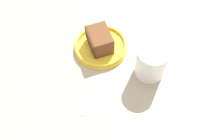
% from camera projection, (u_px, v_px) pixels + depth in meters
% --- Properties ---
extents(ground_plane, '(1.35, 1.35, 0.02)m').
position_uv_depth(ground_plane, '(86.00, 63.00, 0.74)').
color(ground_plane, tan).
extents(small_plate, '(0.17, 0.17, 0.02)m').
position_uv_depth(small_plate, '(101.00, 46.00, 0.75)').
color(small_plate, yellow).
rests_on(small_plate, ground_plane).
extents(cake_slice, '(0.08, 0.10, 0.06)m').
position_uv_depth(cake_slice, '(100.00, 40.00, 0.72)').
color(cake_slice, '#472814').
rests_on(cake_slice, small_plate).
extents(tea_mug, '(0.11, 0.09, 0.10)m').
position_uv_depth(tea_mug, '(151.00, 62.00, 0.67)').
color(tea_mug, white).
rests_on(tea_mug, ground_plane).
extents(teaspoon, '(0.13, 0.05, 0.01)m').
position_uv_depth(teaspoon, '(90.00, 106.00, 0.65)').
color(teaspoon, silver).
rests_on(teaspoon, ground_plane).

